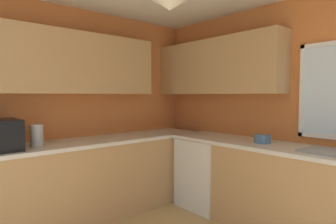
{
  "coord_description": "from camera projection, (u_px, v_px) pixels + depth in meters",
  "views": [
    {
      "loc": [
        1.43,
        -1.25,
        1.43
      ],
      "look_at": [
        -0.71,
        0.61,
        1.26
      ],
      "focal_mm": 29.93,
      "sensor_mm": 36.0,
      "label": 1
    }
  ],
  "objects": [
    {
      "name": "room_shell",
      "position": [
        159.0,
        59.0,
        2.84
      ],
      "size": [
        3.93,
        3.73,
        2.55
      ],
      "color": "#D17238",
      "rests_on": "ground_plane"
    },
    {
      "name": "counter_run_left",
      "position": [
        76.0,
        182.0,
        3.15
      ],
      "size": [
        0.65,
        3.34,
        0.92
      ],
      "color": "tan",
      "rests_on": "ground_plane"
    },
    {
      "name": "counter_run_back",
      "position": [
        296.0,
        194.0,
        2.77
      ],
      "size": [
        3.02,
        0.65,
        0.92
      ],
      "color": "tan",
      "rests_on": "ground_plane"
    },
    {
      "name": "dishwasher",
      "position": [
        207.0,
        172.0,
        3.62
      ],
      "size": [
        0.6,
        0.6,
        0.87
      ],
      "primitive_type": "cube",
      "color": "white",
      "rests_on": "ground_plane"
    },
    {
      "name": "kettle",
      "position": [
        37.0,
        135.0,
        2.84
      ],
      "size": [
        0.13,
        0.13,
        0.22
      ],
      "primitive_type": "cylinder",
      "color": "#B7B7BC",
      "rests_on": "counter_run_left"
    },
    {
      "name": "bowl",
      "position": [
        262.0,
        139.0,
        3.03
      ],
      "size": [
        0.17,
        0.17,
        0.09
      ],
      "primitive_type": "cylinder",
      "color": "#4C7099",
      "rests_on": "counter_run_back"
    }
  ]
}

